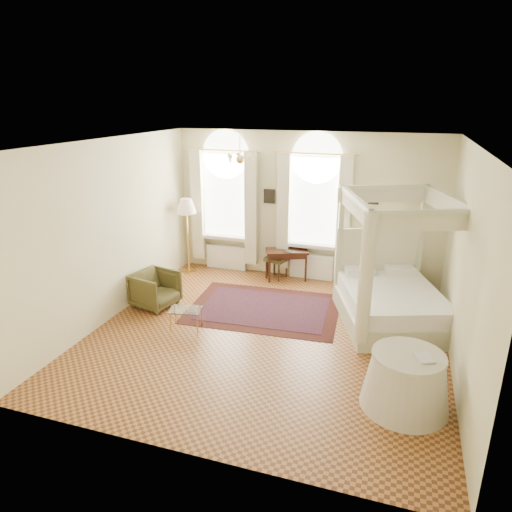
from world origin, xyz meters
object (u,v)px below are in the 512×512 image
(stool, at_px, (277,260))
(floor_lamp, at_px, (186,210))
(coffee_table, at_px, (186,311))
(side_table, at_px, (406,381))
(canopy_bed, at_px, (393,296))
(armchair, at_px, (155,289))
(writing_desk, at_px, (287,254))
(nightstand, at_px, (403,280))

(stool, distance_m, floor_lamp, 2.38)
(stool, height_order, coffee_table, stool)
(side_table, bearing_deg, coffee_table, 164.03)
(canopy_bed, xyz_separation_m, stool, (-2.62, 1.53, -0.12))
(canopy_bed, distance_m, side_table, 2.47)
(floor_lamp, bearing_deg, armchair, -83.83)
(stool, bearing_deg, floor_lamp, -172.11)
(armchair, relative_size, floor_lamp, 0.44)
(stool, relative_size, coffee_table, 0.88)
(floor_lamp, relative_size, side_table, 1.53)
(coffee_table, bearing_deg, side_table, -15.97)
(writing_desk, xyz_separation_m, floor_lamp, (-2.33, -0.29, 0.92))
(armchair, height_order, floor_lamp, floor_lamp)
(stool, xyz_separation_m, floor_lamp, (-2.09, -0.29, 1.10))
(canopy_bed, height_order, nightstand, canopy_bed)
(floor_lamp, xyz_separation_m, side_table, (4.99, -3.69, -1.13))
(coffee_table, bearing_deg, armchair, 145.88)
(nightstand, height_order, armchair, armchair)
(side_table, bearing_deg, canopy_bed, 96.53)
(canopy_bed, relative_size, floor_lamp, 1.48)
(stool, bearing_deg, side_table, -53.99)
(writing_desk, distance_m, side_table, 4.79)
(nightstand, xyz_separation_m, writing_desk, (-2.56, 0.00, 0.32))
(nightstand, xyz_separation_m, coffee_table, (-3.67, -2.91, 0.07))
(nightstand, xyz_separation_m, stool, (-2.80, 0.00, 0.15))
(nightstand, distance_m, armchair, 5.18)
(canopy_bed, relative_size, coffee_table, 4.19)
(stool, height_order, floor_lamp, floor_lamp)
(canopy_bed, bearing_deg, side_table, -83.47)
(armchair, xyz_separation_m, coffee_table, (1.01, -0.68, -0.01))
(canopy_bed, bearing_deg, armchair, -171.32)
(coffee_table, bearing_deg, floor_lamp, 114.98)
(floor_lamp, bearing_deg, stool, 7.89)
(nightstand, bearing_deg, floor_lamp, -176.60)
(stool, xyz_separation_m, side_table, (2.90, -3.98, -0.04))
(writing_desk, height_order, coffee_table, writing_desk)
(nightstand, xyz_separation_m, floor_lamp, (-4.89, -0.29, 1.24))
(stool, height_order, side_table, side_table)
(armchair, bearing_deg, stool, -27.99)
(writing_desk, bearing_deg, nightstand, -0.00)
(coffee_table, xyz_separation_m, side_table, (3.77, -1.08, 0.04))
(canopy_bed, relative_size, nightstand, 4.70)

